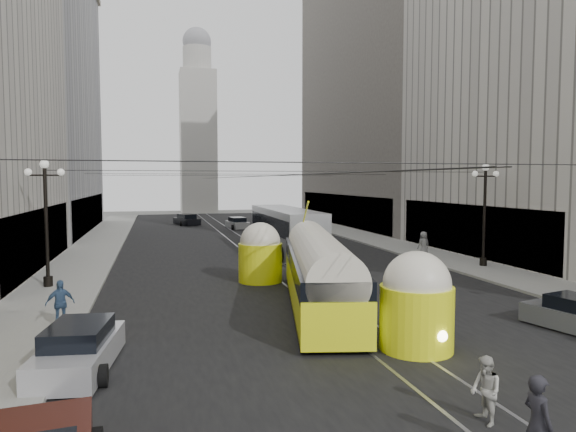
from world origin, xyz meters
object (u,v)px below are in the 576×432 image
pedestrian_crossing_a (538,424)px  pedestrian_sidewalk_left (60,303)px  city_bus (286,229)px  pedestrian_crossing_b (486,390)px  streetcar (319,271)px  pedestrian_sidewalk_right (424,244)px  sedan_silver (79,349)px

pedestrian_crossing_a → pedestrian_sidewalk_left: (-10.29, 12.11, 0.07)m
city_bus → pedestrian_crossing_b: size_ratio=8.55×
pedestrian_crossing_b → pedestrian_sidewalk_left: size_ratio=0.89×
streetcar → pedestrian_sidewalk_left: size_ratio=8.54×
pedestrian_sidewalk_right → pedestrian_crossing_b: bearing=59.6°
streetcar → pedestrian_crossing_a: (0.07, -13.07, -0.65)m
pedestrian_crossing_b → pedestrian_sidewalk_left: pedestrian_sidewalk_left is taller
pedestrian_sidewalk_right → pedestrian_sidewalk_left: bearing=25.1°
pedestrian_crossing_a → pedestrian_crossing_b: size_ratio=1.23×
sedan_silver → pedestrian_crossing_a: (9.07, -7.77, 0.33)m
city_bus → sedan_silver: city_bus is taller
pedestrian_crossing_b → pedestrian_crossing_a: bearing=-2.1°
city_bus → sedan_silver: bearing=-118.2°
pedestrian_sidewalk_right → pedestrian_sidewalk_left: size_ratio=1.03×
streetcar → pedestrian_sidewalk_left: (-10.22, -0.96, -0.59)m
city_bus → pedestrian_sidewalk_left: (-12.95, -17.52, -0.82)m
streetcar → sedan_silver: (-9.00, -5.30, -0.98)m
pedestrian_sidewalk_right → streetcar: bearing=40.4°
pedestrian_crossing_b → streetcar: bearing=-172.0°
pedestrian_crossing_a → sedan_silver: bearing=49.8°
city_bus → pedestrian_sidewalk_right: (8.56, -5.44, -0.80)m
sedan_silver → pedestrian_sidewalk_right: (20.29, 16.42, 0.42)m
city_bus → pedestrian_crossing_a: 29.77m
sedan_silver → city_bus: bearing=61.8°
streetcar → pedestrian_crossing_b: 11.15m
streetcar → sedan_silver: bearing=-149.5°
sedan_silver → pedestrian_crossing_b: size_ratio=2.93×
city_bus → sedan_silver: 24.84m
sedan_silver → pedestrian_crossing_a: bearing=-40.6°
sedan_silver → pedestrian_sidewalk_right: 26.10m
pedestrian_sidewalk_right → pedestrian_crossing_a: bearing=60.9°
sedan_silver → pedestrian_sidewalk_left: 4.52m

